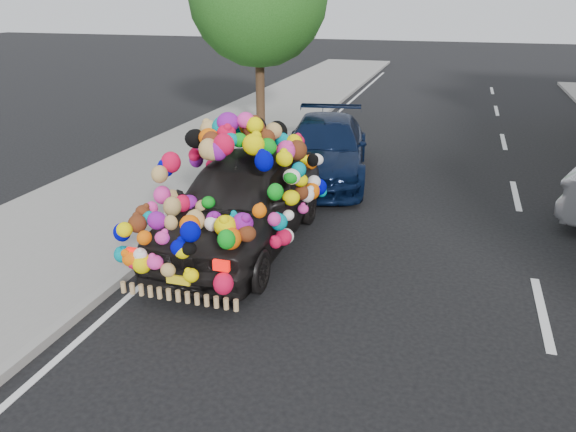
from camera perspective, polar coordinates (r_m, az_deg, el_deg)
name	(u,v)px	position (r m, az deg, el deg)	size (l,w,h in m)	color
ground	(288,277)	(8.63, 0.03, -6.17)	(100.00, 100.00, 0.00)	black
sidewalk	(51,240)	(10.56, -22.93, -2.25)	(4.00, 60.00, 0.12)	gray
kerb	(151,254)	(9.48, -13.73, -3.74)	(0.15, 60.00, 0.13)	gray
lane_markings	(542,312)	(8.45, 24.41, -8.88)	(6.00, 50.00, 0.01)	silver
plush_art_car	(241,181)	(9.34, -4.79, 3.57)	(2.23, 4.82, 2.22)	black
navy_sedan	(325,148)	(13.21, 3.77, 6.86)	(1.91, 4.70, 1.36)	black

